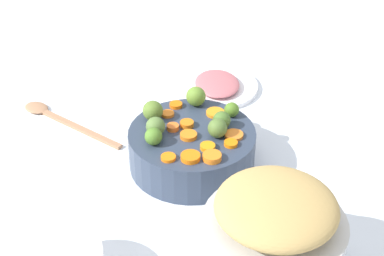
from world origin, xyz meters
The scene contains 26 objects.
tabletop centered at (0.00, 0.00, 0.01)m, with size 2.40×2.40×0.02m, color silver.
serving_bowl_carrots centered at (-0.02, 0.01, 0.06)m, with size 0.26×0.26×0.08m, color #2F3A4D.
metal_pot centered at (-0.31, 0.17, 0.08)m, with size 0.23×0.23×0.12m, color #BDBDBB.
stuffing_mound centered at (-0.31, 0.17, 0.17)m, with size 0.19×0.19×0.06m, color tan.
carrot_slice_0 centered at (0.02, 0.03, 0.11)m, with size 0.03×0.03×0.01m, color orange.
carrot_slice_1 centered at (-0.03, 0.03, 0.11)m, with size 0.03×0.03×0.01m, color orange.
carrot_slice_2 centered at (-0.08, 0.04, 0.11)m, with size 0.03×0.03×0.01m, color orange.
carrot_slice_3 centered at (-0.04, 0.11, 0.11)m, with size 0.03×0.03×0.01m, color orange.
carrot_slice_4 centered at (0.00, 0.00, 0.11)m, with size 0.03×0.03×0.01m, color orange.
carrot_slice_5 centered at (-0.10, -0.03, 0.11)m, with size 0.04×0.04×0.01m, color orange.
carrot_slice_6 centered at (-0.07, 0.08, 0.11)m, with size 0.04×0.04×0.01m, color orange.
carrot_slice_7 centered at (0.06, -0.01, 0.11)m, with size 0.03×0.03×0.01m, color orange.
carrot_slice_8 centered at (-0.11, 0.06, 0.11)m, with size 0.04×0.04×0.01m, color orange.
carrot_slice_9 centered at (-0.11, 0.00, 0.11)m, with size 0.03×0.03×0.01m, color orange.
carrot_slice_10 centered at (0.07, -0.05, 0.11)m, with size 0.03×0.03×0.01m, color orange.
carrot_slice_11 centered at (-0.02, -0.07, 0.11)m, with size 0.04×0.04×0.01m, color orange.
brussels_sprout_0 centered at (-0.06, -0.04, 0.12)m, with size 0.04×0.04×0.04m, color #476B2A.
brussels_sprout_1 centered at (-0.07, -0.01, 0.12)m, with size 0.04×0.04×0.04m, color #516F30.
brussels_sprout_2 centered at (0.07, 0.02, 0.12)m, with size 0.04×0.04×0.04m, color #59762B.
brussels_sprout_3 centered at (0.03, 0.06, 0.12)m, with size 0.04×0.04×0.04m, color #577537.
brussels_sprout_4 centered at (0.01, 0.09, 0.12)m, with size 0.03×0.03×0.03m, color #4D7A28.
brussels_sprout_5 centered at (-0.05, -0.09, 0.12)m, with size 0.03×0.03×0.03m, color #4E7724.
brussels_sprout_6 centered at (0.04, -0.08, 0.12)m, with size 0.04×0.04×0.04m, color olive.
wooden_spoon centered at (0.34, 0.07, 0.03)m, with size 0.30×0.05×0.01m.
ham_plate centered at (0.13, -0.27, 0.03)m, with size 0.23×0.23×0.01m, color white.
ham_slice_main centered at (0.11, -0.27, 0.04)m, with size 0.14×0.11×0.02m, color #BC6268.
Camera 1 is at (-0.61, 0.78, 0.77)m, focal length 54.57 mm.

